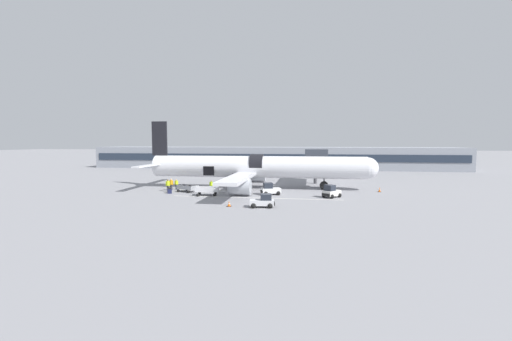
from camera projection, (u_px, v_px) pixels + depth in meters
The scene contains 18 objects.
ground_plane at pixel (239, 192), 49.15m from camera, with size 500.00×500.00×0.00m, color gray.
apron_marking_line at pixel (256, 198), 44.05m from camera, with size 22.07×0.21×0.01m.
terminal_strip at pixel (273, 158), 93.97m from camera, with size 97.26×13.46×5.72m.
jet_bridge_stub at pixel (316, 158), 57.85m from camera, with size 3.52×11.75×6.04m.
airplane at pixel (254, 168), 52.99m from camera, with size 36.50×30.50×10.46m.
baggage_tug_lead at pixel (270, 190), 46.59m from camera, with size 2.92×2.31×1.66m.
baggage_tug_mid at pixel (263, 202), 37.72m from camera, with size 2.92×2.07×1.49m.
baggage_tug_rear at pixel (331, 192), 44.30m from camera, with size 2.58×2.69×1.68m.
baggage_cart_loading at pixel (188, 188), 49.31m from camera, with size 3.81×2.76×1.02m.
baggage_cart_queued at pixel (208, 191), 46.01m from camera, with size 4.10×2.43×1.16m.
ground_crew_loader_a at pixel (211, 185), 50.26m from camera, with size 0.55×0.41×1.58m.
ground_crew_loader_b at pixel (171, 184), 50.83m from camera, with size 0.61×0.41×1.77m.
ground_crew_driver at pixel (176, 184), 51.73m from camera, with size 0.55×0.43×1.58m.
ground_crew_supervisor at pixel (168, 185), 49.66m from camera, with size 0.62×0.49×1.78m.
suitcase_on_tarmac_upright at pixel (169, 190), 48.50m from camera, with size 0.59×0.46×0.78m.
suitcase_on_tarmac_spare at pixel (170, 191), 47.62m from camera, with size 0.58×0.32×0.79m.
safety_cone_nose at pixel (380, 190), 49.23m from camera, with size 0.45×0.45×0.70m.
safety_cone_engine_left at pixel (229, 204), 38.21m from camera, with size 0.52×0.52×0.59m.
Camera 1 is at (9.92, -47.76, 7.23)m, focal length 24.00 mm.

